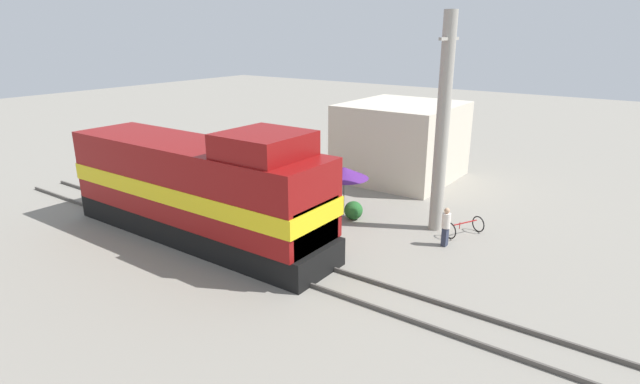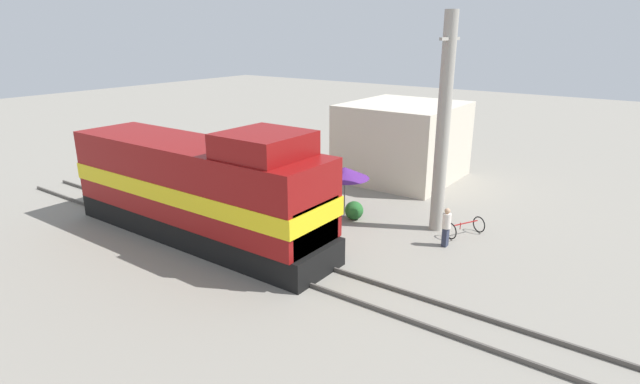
{
  "view_description": "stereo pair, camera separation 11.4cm",
  "coord_description": "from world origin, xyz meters",
  "px_view_note": "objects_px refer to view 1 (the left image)",
  "views": [
    {
      "loc": [
        -12.82,
        -10.67,
        8.28
      ],
      "look_at": [
        1.2,
        -0.65,
        2.7
      ],
      "focal_mm": 28.0,
      "sensor_mm": 36.0,
      "label": 1
    },
    {
      "loc": [
        -12.75,
        -10.76,
        8.28
      ],
      "look_at": [
        1.2,
        -0.65,
        2.7
      ],
      "focal_mm": 28.0,
      "sensor_mm": 36.0,
      "label": 2
    }
  ],
  "objects_px": {
    "locomotive": "(201,190)",
    "person_bystander": "(446,226)",
    "billboard_sign": "(261,159)",
    "bicycle": "(464,227)",
    "utility_pole": "(443,126)",
    "vendor_umbrella": "(344,173)"
  },
  "relations": [
    {
      "from": "utility_pole",
      "to": "billboard_sign",
      "type": "xyz_separation_m",
      "value": [
        -2.24,
        8.06,
        -2.14
      ]
    },
    {
      "from": "billboard_sign",
      "to": "bicycle",
      "type": "relative_size",
      "value": 1.82
    },
    {
      "from": "locomotive",
      "to": "billboard_sign",
      "type": "distance_m",
      "value": 4.49
    },
    {
      "from": "vendor_umbrella",
      "to": "person_bystander",
      "type": "xyz_separation_m",
      "value": [
        -0.57,
        -5.24,
        -1.21
      ]
    },
    {
      "from": "locomotive",
      "to": "utility_pole",
      "type": "height_order",
      "value": "utility_pole"
    },
    {
      "from": "bicycle",
      "to": "billboard_sign",
      "type": "bearing_deg",
      "value": -139.6
    },
    {
      "from": "locomotive",
      "to": "person_bystander",
      "type": "distance_m",
      "value": 9.94
    },
    {
      "from": "locomotive",
      "to": "person_bystander",
      "type": "xyz_separation_m",
      "value": [
        5.18,
        -8.38,
        -1.28
      ]
    },
    {
      "from": "locomotive",
      "to": "utility_pole",
      "type": "xyz_separation_m",
      "value": [
        6.66,
        -7.34,
        2.42
      ]
    },
    {
      "from": "locomotive",
      "to": "vendor_umbrella",
      "type": "xyz_separation_m",
      "value": [
        5.75,
        -3.15,
        -0.07
      ]
    },
    {
      "from": "locomotive",
      "to": "bicycle",
      "type": "bearing_deg",
      "value": -52.16
    },
    {
      "from": "billboard_sign",
      "to": "vendor_umbrella",
      "type": "bearing_deg",
      "value": -71.0
    },
    {
      "from": "locomotive",
      "to": "bicycle",
      "type": "height_order",
      "value": "locomotive"
    },
    {
      "from": "vendor_umbrella",
      "to": "person_bystander",
      "type": "bearing_deg",
      "value": -96.27
    },
    {
      "from": "utility_pole",
      "to": "vendor_umbrella",
      "type": "height_order",
      "value": "utility_pole"
    },
    {
      "from": "utility_pole",
      "to": "vendor_umbrella",
      "type": "relative_size",
      "value": 3.88
    },
    {
      "from": "bicycle",
      "to": "vendor_umbrella",
      "type": "bearing_deg",
      "value": -143.47
    },
    {
      "from": "utility_pole",
      "to": "billboard_sign",
      "type": "distance_m",
      "value": 8.63
    },
    {
      "from": "utility_pole",
      "to": "person_bystander",
      "type": "relative_size",
      "value": 5.61
    },
    {
      "from": "utility_pole",
      "to": "locomotive",
      "type": "bearing_deg",
      "value": 132.23
    },
    {
      "from": "vendor_umbrella",
      "to": "person_bystander",
      "type": "relative_size",
      "value": 1.45
    },
    {
      "from": "vendor_umbrella",
      "to": "billboard_sign",
      "type": "bearing_deg",
      "value": 109.0
    }
  ]
}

